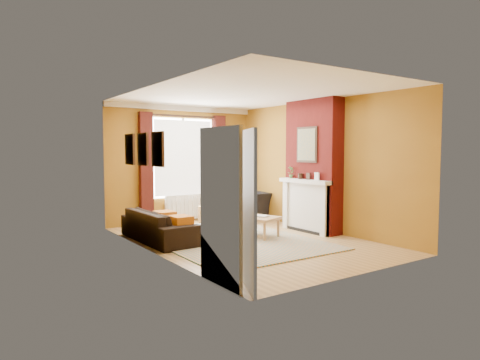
% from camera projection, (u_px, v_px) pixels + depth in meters
% --- Properties ---
extents(ground, '(5.50, 5.50, 0.00)m').
position_uv_depth(ground, '(247.00, 240.00, 8.24)').
color(ground, olive).
rests_on(ground, ground).
extents(room_walls, '(3.82, 5.54, 2.83)m').
position_uv_depth(room_walls, '(265.00, 167.00, 8.73)').
color(room_walls, '#91641B').
rests_on(room_walls, ground).
extents(striped_rug, '(2.79, 3.84, 0.02)m').
position_uv_depth(striped_rug, '(230.00, 239.00, 8.27)').
color(striped_rug, teal).
rests_on(striped_rug, ground).
extents(sofa, '(0.83, 2.03, 0.59)m').
position_uv_depth(sofa, '(160.00, 226.00, 8.16)').
color(sofa, black).
rests_on(sofa, ground).
extents(armchair, '(1.06, 0.93, 0.68)m').
position_uv_depth(armchair, '(245.00, 206.00, 10.69)').
color(armchair, black).
rests_on(armchair, ground).
extents(coffee_table, '(1.01, 1.39, 0.42)m').
position_uv_depth(coffee_table, '(248.00, 218.00, 8.62)').
color(coffee_table, tan).
rests_on(coffee_table, ground).
extents(wicker_stool, '(0.34, 0.34, 0.39)m').
position_uv_depth(wicker_stool, '(205.00, 214.00, 10.24)').
color(wicker_stool, '#A57C47').
rests_on(wicker_stool, ground).
extents(floor_lamp, '(0.28, 0.28, 1.49)m').
position_uv_depth(floor_lamp, '(235.00, 172.00, 10.88)').
color(floor_lamp, black).
rests_on(floor_lamp, ground).
extents(book_a, '(0.27, 0.31, 0.02)m').
position_uv_depth(book_a, '(259.00, 217.00, 8.39)').
color(book_a, '#999999').
rests_on(book_a, coffee_table).
extents(book_b, '(0.23, 0.29, 0.02)m').
position_uv_depth(book_b, '(235.00, 213.00, 8.84)').
color(book_b, '#999999').
rests_on(book_b, coffee_table).
extents(mug, '(0.14, 0.14, 0.09)m').
position_uv_depth(mug, '(254.00, 212.00, 8.73)').
color(mug, '#999999').
rests_on(mug, coffee_table).
extents(tv_remote, '(0.15, 0.16, 0.02)m').
position_uv_depth(tv_remote, '(236.00, 215.00, 8.55)').
color(tv_remote, '#242426').
rests_on(tv_remote, coffee_table).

